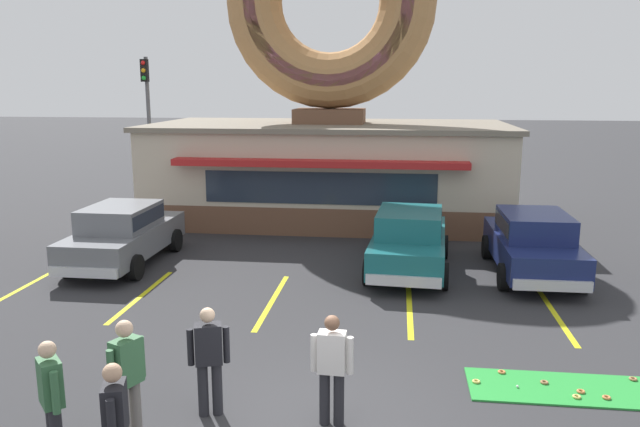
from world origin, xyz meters
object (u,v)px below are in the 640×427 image
at_px(car_teal, 409,238).
at_px(traffic_light_pole, 148,109).
at_px(pedestrian_hooded_kid, 332,365).
at_px(pedestrian_clipboard_woman, 127,376).
at_px(pedestrian_beanie_man, 52,397).
at_px(trash_bin, 534,224).
at_px(car_grey, 123,232).
at_px(pedestrian_leather_jacket_man, 209,356).
at_px(car_navy, 532,241).
at_px(pedestrian_blue_sweater_man, 116,424).
at_px(golf_ball, 517,386).

height_order(car_teal, traffic_light_pole, traffic_light_pole).
bearing_deg(pedestrian_hooded_kid, pedestrian_clipboard_woman, -163.37).
relative_size(pedestrian_hooded_kid, pedestrian_beanie_man, 0.99).
distance_m(pedestrian_clipboard_woman, trash_bin, 14.31).
xyz_separation_m(car_grey, pedestrian_leather_jacket_man, (4.54, -7.24, 0.02)).
xyz_separation_m(pedestrian_leather_jacket_man, trash_bin, (6.80, 11.27, -0.40)).
height_order(car_grey, car_navy, same).
bearing_deg(pedestrian_beanie_man, pedestrian_blue_sweater_man, -26.13).
distance_m(pedestrian_leather_jacket_man, pedestrian_beanie_man, 2.10).
bearing_deg(golf_ball, pedestrian_hooded_kid, -153.81).
distance_m(golf_ball, pedestrian_leather_jacket_man, 4.80).
xyz_separation_m(pedestrian_hooded_kid, pedestrian_beanie_man, (-3.34, -1.33, 0.01)).
relative_size(pedestrian_clipboard_woman, trash_bin, 1.76).
bearing_deg(car_navy, pedestrian_beanie_man, -130.18).
xyz_separation_m(car_navy, trash_bin, (0.82, 3.69, -0.37)).
distance_m(car_grey, car_teal, 7.49).
distance_m(pedestrian_blue_sweater_man, pedestrian_hooded_kid, 2.93).
relative_size(car_navy, traffic_light_pole, 0.79).
relative_size(car_navy, pedestrian_clipboard_woman, 2.66).
distance_m(car_teal, pedestrian_hooded_kid, 7.63).
height_order(car_teal, pedestrian_beanie_man, pedestrian_beanie_man).
relative_size(pedestrian_leather_jacket_man, pedestrian_clipboard_woman, 0.94).
bearing_deg(pedestrian_hooded_kid, pedestrian_beanie_man, -158.30).
height_order(pedestrian_blue_sweater_man, pedestrian_leather_jacket_man, pedestrian_blue_sweater_man).
relative_size(car_teal, pedestrian_clipboard_woman, 2.71).
xyz_separation_m(pedestrian_beanie_man, trash_bin, (8.38, 12.64, -0.40)).
bearing_deg(trash_bin, car_teal, -135.62).
distance_m(car_grey, pedestrian_blue_sweater_man, 10.00).
relative_size(pedestrian_blue_sweater_man, pedestrian_hooded_kid, 1.02).
distance_m(pedestrian_blue_sweater_man, pedestrian_leather_jacket_man, 1.97).
height_order(pedestrian_leather_jacket_man, traffic_light_pole, traffic_light_pole).
xyz_separation_m(golf_ball, trash_bin, (2.26, 9.95, 0.45)).
relative_size(golf_ball, pedestrian_clipboard_woman, 0.02).
xyz_separation_m(car_navy, car_teal, (-3.04, -0.08, 0.00)).
relative_size(car_navy, pedestrian_hooded_kid, 2.83).
height_order(pedestrian_beanie_man, traffic_light_pole, traffic_light_pole).
bearing_deg(pedestrian_leather_jacket_man, pedestrian_hooded_kid, -1.54).
bearing_deg(golf_ball, traffic_light_pole, 127.87).
xyz_separation_m(car_teal, pedestrian_blue_sweater_man, (-3.44, -9.40, 0.04)).
distance_m(car_grey, pedestrian_clipboard_woman, 8.88).
relative_size(car_grey, pedestrian_clipboard_woman, 2.66).
height_order(car_grey, trash_bin, car_grey).
bearing_deg(pedestrian_beanie_man, car_teal, 62.99).
bearing_deg(pedestrian_beanie_man, golf_ball, 23.78).
bearing_deg(car_teal, trash_bin, 44.38).
height_order(pedestrian_hooded_kid, pedestrian_beanie_man, pedestrian_beanie_man).
bearing_deg(pedestrian_leather_jacket_man, trash_bin, 58.89).
bearing_deg(car_grey, pedestrian_leather_jacket_man, -57.89).
bearing_deg(pedestrian_blue_sweater_man, trash_bin, 61.01).
height_order(car_navy, pedestrian_leather_jacket_man, pedestrian_leather_jacket_man).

